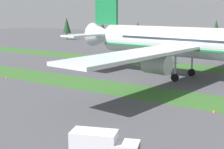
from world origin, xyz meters
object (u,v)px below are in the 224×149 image
at_px(airliner, 195,43).
at_px(catering_truck, 103,148).
at_px(taxiway_marker_1, 214,111).
at_px(taxiway_marker_0, 6,77).

height_order(airliner, catering_truck, airliner).
relative_size(catering_truck, taxiway_marker_1, 14.26).
relative_size(taxiway_marker_0, taxiway_marker_1, 1.04).
height_order(airliner, taxiway_marker_0, airliner).
xyz_separation_m(taxiway_marker_0, taxiway_marker_1, (47.19, 0.49, -0.01)).
bearing_deg(taxiway_marker_0, catering_truck, -28.24).
bearing_deg(taxiway_marker_1, taxiway_marker_0, -179.40).
bearing_deg(catering_truck, taxiway_marker_1, 150.57).
distance_m(catering_truck, taxiway_marker_0, 49.53).
bearing_deg(taxiway_marker_0, airliner, 32.08).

